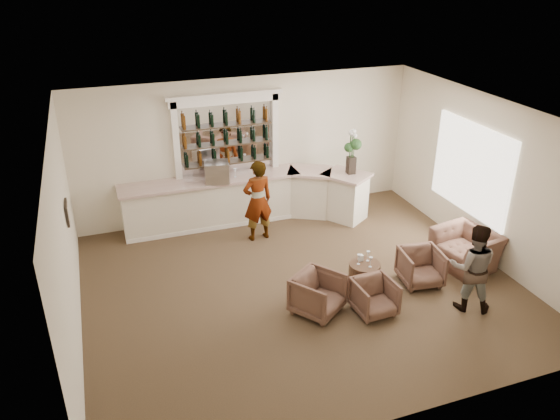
% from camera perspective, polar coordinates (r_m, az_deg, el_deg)
% --- Properties ---
extents(ground, '(8.00, 8.00, 0.00)m').
position_cam_1_polar(ground, '(10.55, 2.21, -7.90)').
color(ground, brown).
rests_on(ground, ground).
extents(room_shell, '(8.04, 7.02, 3.32)m').
position_cam_1_polar(room_shell, '(10.15, 1.81, 5.50)').
color(room_shell, '#EEE0C5').
rests_on(room_shell, ground).
extents(bar_counter, '(5.72, 1.80, 1.14)m').
position_cam_1_polar(bar_counter, '(12.73, -3.39, 1.16)').
color(bar_counter, white).
rests_on(bar_counter, ground).
extents(back_bar_alcove, '(2.64, 0.25, 3.00)m').
position_cam_1_polar(back_bar_alcove, '(12.50, -5.59, 7.78)').
color(back_bar_alcove, white).
rests_on(back_bar_alcove, ground).
extents(cocktail_table, '(0.59, 0.59, 0.50)m').
position_cam_1_polar(cocktail_table, '(10.51, 8.77, -6.75)').
color(cocktail_table, '#4F3222').
rests_on(cocktail_table, ground).
extents(sommelier, '(0.71, 0.51, 1.83)m').
position_cam_1_polar(sommelier, '(11.80, -2.35, 0.98)').
color(sommelier, gray).
rests_on(sommelier, ground).
extents(guest, '(1.00, 0.94, 1.64)m').
position_cam_1_polar(guest, '(10.10, 19.47, -5.70)').
color(guest, gray).
rests_on(guest, ground).
extents(armchair_left, '(1.10, 1.11, 0.73)m').
position_cam_1_polar(armchair_left, '(9.68, 3.97, -8.76)').
color(armchair_left, brown).
rests_on(armchair_left, ground).
extents(armchair_center, '(0.71, 0.73, 0.64)m').
position_cam_1_polar(armchair_center, '(9.80, 9.83, -8.95)').
color(armchair_center, brown).
rests_on(armchair_center, ground).
extents(armchair_right, '(0.84, 0.86, 0.70)m').
position_cam_1_polar(armchair_right, '(10.79, 14.50, -5.79)').
color(armchair_right, brown).
rests_on(armchair_right, ground).
extents(armchair_far, '(1.22, 1.33, 0.75)m').
position_cam_1_polar(armchair_far, '(11.62, 18.84, -3.87)').
color(armchair_far, brown).
rests_on(armchair_far, ground).
extents(espresso_machine, '(0.60, 0.53, 0.47)m').
position_cam_1_polar(espresso_machine, '(12.18, -6.62, 3.96)').
color(espresso_machine, silver).
rests_on(espresso_machine, bar_counter).
extents(flower_vase, '(0.28, 0.28, 1.06)m').
position_cam_1_polar(flower_vase, '(12.56, 7.53, 6.37)').
color(flower_vase, black).
rests_on(flower_vase, bar_counter).
extents(wine_glass_bar_left, '(0.07, 0.07, 0.21)m').
position_cam_1_polar(wine_glass_bar_left, '(12.56, -2.61, 4.16)').
color(wine_glass_bar_left, white).
rests_on(wine_glass_bar_left, bar_counter).
extents(wine_glass_bar_right, '(0.07, 0.07, 0.21)m').
position_cam_1_polar(wine_glass_bar_right, '(12.45, -4.71, 3.91)').
color(wine_glass_bar_right, white).
rests_on(wine_glass_bar_right, bar_counter).
extents(wine_glass_tbl_a, '(0.07, 0.07, 0.21)m').
position_cam_1_polar(wine_glass_tbl_a, '(10.30, 8.23, -5.13)').
color(wine_glass_tbl_a, white).
rests_on(wine_glass_tbl_a, cocktail_table).
extents(wine_glass_tbl_b, '(0.07, 0.07, 0.21)m').
position_cam_1_polar(wine_glass_tbl_b, '(10.43, 9.18, -4.78)').
color(wine_glass_tbl_b, white).
rests_on(wine_glass_tbl_b, cocktail_table).
extents(wine_glass_tbl_c, '(0.07, 0.07, 0.21)m').
position_cam_1_polar(wine_glass_tbl_c, '(10.25, 9.44, -5.39)').
color(wine_glass_tbl_c, white).
rests_on(wine_glass_tbl_c, cocktail_table).
extents(napkin_holder, '(0.08, 0.08, 0.12)m').
position_cam_1_polar(napkin_holder, '(10.45, 8.43, -4.95)').
color(napkin_holder, white).
rests_on(napkin_holder, cocktail_table).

